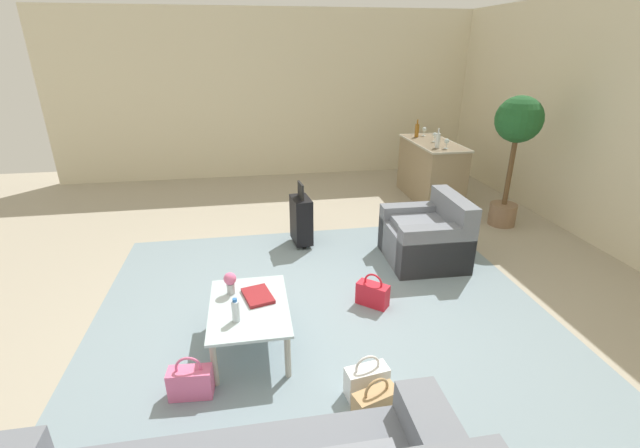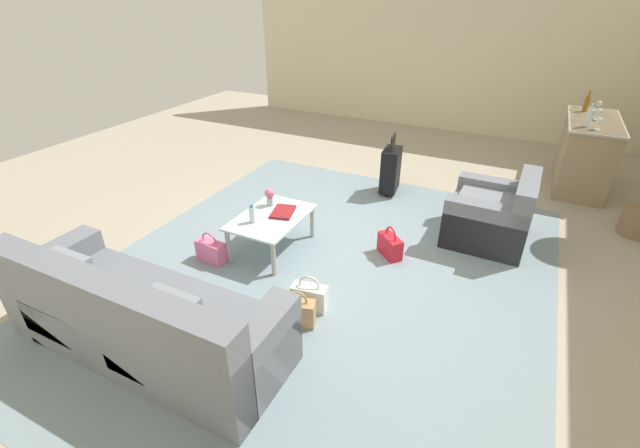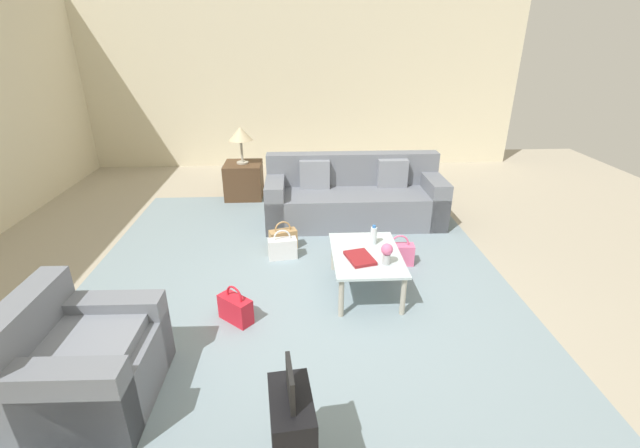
{
  "view_description": "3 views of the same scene",
  "coord_description": "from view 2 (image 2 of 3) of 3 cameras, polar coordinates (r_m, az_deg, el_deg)",
  "views": [
    {
      "loc": [
        3.51,
        -0.42,
        2.43
      ],
      "look_at": [
        -0.17,
        0.21,
        0.88
      ],
      "focal_mm": 24.0,
      "sensor_mm": 36.0,
      "label": 1
    },
    {
      "loc": [
        3.82,
        1.79,
        2.62
      ],
      "look_at": [
        0.95,
        0.37,
        0.81
      ],
      "focal_mm": 24.0,
      "sensor_mm": 36.0,
      "label": 2
    },
    {
      "loc": [
        -3.24,
        0.13,
        2.34
      ],
      "look_at": [
        0.61,
        -0.06,
        0.64
      ],
      "focal_mm": 24.0,
      "sensor_mm": 36.0,
      "label": 3
    }
  ],
  "objects": [
    {
      "name": "wine_glass_left_of_centre",
      "position": [
        7.13,
        33.21,
        12.39
      ],
      "size": [
        0.08,
        0.08,
        0.15
      ],
      "color": "silver",
      "rests_on": "bar_console"
    },
    {
      "name": "wine_bottle_amber",
      "position": [
        7.54,
        31.99,
        13.5
      ],
      "size": [
        0.07,
        0.07,
        0.3
      ],
      "color": "brown",
      "rests_on": "bar_console"
    },
    {
      "name": "couch",
      "position": [
        3.7,
        -23.07,
        -12.06
      ],
      "size": [
        0.85,
        2.35,
        0.89
      ],
      "color": "slate",
      "rests_on": "ground"
    },
    {
      "name": "handbag_pink",
      "position": [
        4.71,
        -14.35,
        -3.51
      ],
      "size": [
        0.16,
        0.33,
        0.36
      ],
      "color": "pink",
      "rests_on": "ground"
    },
    {
      "name": "bar_console",
      "position": [
        7.28,
        31.86,
        8.11
      ],
      "size": [
        1.5,
        0.67,
        0.98
      ],
      "color": "#937F60",
      "rests_on": "ground"
    },
    {
      "name": "ground_plane",
      "position": [
        4.96,
        1.09,
        -2.42
      ],
      "size": [
        12.0,
        12.0,
        0.0
      ],
      "primitive_type": "plane",
      "color": "#A89E89"
    },
    {
      "name": "coffee_table_book",
      "position": [
        4.71,
        -4.95,
        1.63
      ],
      "size": [
        0.36,
        0.29,
        0.03
      ],
      "primitive_type": "cube",
      "rotation": [
        0.0,
        0.0,
        0.26
      ],
      "color": "maroon",
      "rests_on": "coffee_table"
    },
    {
      "name": "wall_left",
      "position": [
        9.12,
        16.08,
        21.68
      ],
      "size": [
        0.12,
        8.0,
        3.1
      ],
      "primitive_type": "cube",
      "color": "beige",
      "rests_on": "ground"
    },
    {
      "name": "handbag_tan",
      "position": [
        3.79,
        -3.12,
        -11.65
      ],
      "size": [
        0.23,
        0.35,
        0.36
      ],
      "color": "tan",
      "rests_on": "ground"
    },
    {
      "name": "area_rug",
      "position": [
        4.44,
        0.09,
        -6.64
      ],
      "size": [
        5.2,
        4.4,
        0.01
      ],
      "primitive_type": "cube",
      "color": "gray",
      "rests_on": "ground"
    },
    {
      "name": "handbag_red",
      "position": [
        4.72,
        9.31,
        -2.84
      ],
      "size": [
        0.32,
        0.33,
        0.36
      ],
      "color": "red",
      "rests_on": "ground"
    },
    {
      "name": "suitcase_black",
      "position": [
        6.08,
        9.4,
        7.21
      ],
      "size": [
        0.42,
        0.27,
        0.85
      ],
      "color": "black",
      "rests_on": "ground"
    },
    {
      "name": "armchair",
      "position": [
        5.26,
        22.18,
        0.83
      ],
      "size": [
        0.94,
        0.88,
        0.81
      ],
      "color": "slate",
      "rests_on": "ground"
    },
    {
      "name": "coffee_table",
      "position": [
        4.69,
        -6.5,
        0.46
      ],
      "size": [
        0.95,
        0.66,
        0.42
      ],
      "color": "silver",
      "rests_on": "ground"
    },
    {
      "name": "flower_vase",
      "position": [
        4.85,
        -6.74,
        3.81
      ],
      "size": [
        0.11,
        0.11,
        0.21
      ],
      "color": "#B2B7BC",
      "rests_on": "coffee_table"
    },
    {
      "name": "water_bottle",
      "position": [
        4.53,
        -9.02,
        1.28
      ],
      "size": [
        0.06,
        0.06,
        0.2
      ],
      "color": "silver",
      "rests_on": "coffee_table"
    },
    {
      "name": "wine_glass_leftmost",
      "position": [
        7.63,
        33.19,
        13.25
      ],
      "size": [
        0.08,
        0.08,
        0.15
      ],
      "color": "silver",
      "rests_on": "bar_console"
    },
    {
      "name": "wine_bottle_clear",
      "position": [
        6.7,
        32.26,
        11.89
      ],
      "size": [
        0.07,
        0.07,
        0.3
      ],
      "color": "silver",
      "rests_on": "bar_console"
    },
    {
      "name": "handbag_white",
      "position": [
        3.95,
        -1.42,
        -9.65
      ],
      "size": [
        0.19,
        0.34,
        0.36
      ],
      "color": "white",
      "rests_on": "ground"
    },
    {
      "name": "wine_glass_right_of_centre",
      "position": [
        6.63,
        33.22,
        11.4
      ],
      "size": [
        0.08,
        0.08,
        0.15
      ],
      "color": "silver",
      "rests_on": "bar_console"
    }
  ]
}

